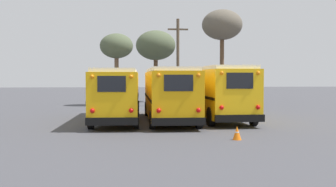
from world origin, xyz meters
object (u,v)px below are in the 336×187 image
Objects in this scene: school_bus_2 at (215,91)px; bare_tree_2 at (222,26)px; school_bus_0 at (118,93)px; bare_tree_1 at (156,46)px; bare_tree_0 at (116,47)px; traffic_cone at (237,133)px; school_bus_1 at (169,93)px; utility_pole at (178,61)px.

bare_tree_2 is (3.95, 14.51, 5.78)m from school_bus_2.
bare_tree_1 is at bearing 78.53° from school_bus_0.
bare_tree_1 is 7.25m from bare_tree_2.
bare_tree_0 is at bearing 90.86° from school_bus_0.
traffic_cone is (4.95, -8.10, -1.36)m from school_bus_0.
utility_pole is at bearing 80.09° from school_bus_1.
utility_pole is 6.70m from bare_tree_2.
school_bus_2 is 1.19× the size of bare_tree_2.
school_bus_1 reaches higher than school_bus_0.
traffic_cone is at bearing -96.73° from school_bus_2.
utility_pole is at bearing 94.00° from school_bus_2.
school_bus_2 reaches higher than traffic_cone.
school_bus_1 is 1.30× the size of utility_pole.
traffic_cone is (1.96, -7.49, -1.39)m from school_bus_1.
traffic_cone is (-1.03, -8.77, -1.46)m from school_bus_2.
school_bus_0 is 6.03m from school_bus_2.
bare_tree_0 is (-3.20, 14.13, 3.61)m from school_bus_1.
utility_pole is 5.75m from bare_tree_0.
utility_pole is (-0.79, 11.32, 2.28)m from school_bus_2.
school_bus_0 is at bearing -123.24° from bare_tree_2.
school_bus_2 is 8.95m from traffic_cone.
school_bus_0 is 3.06m from school_bus_1.
utility_pole is at bearing 89.31° from traffic_cone.
school_bus_2 is (2.99, 1.28, 0.07)m from school_bus_1.
school_bus_0 is at bearing 168.39° from school_bus_1.
bare_tree_1 is at bearing 97.09° from school_bus_2.
school_bus_0 is 13.99m from bare_tree_0.
bare_tree_0 reaches higher than school_bus_1.
bare_tree_2 reaches higher than traffic_cone.
school_bus_2 is at bearing 6.33° from school_bus_0.
school_bus_1 is at bearing -92.30° from bare_tree_1.
utility_pole reaches higher than school_bus_0.
utility_pole is 1.04× the size of bare_tree_1.
school_bus_0 is 18.49× the size of traffic_cone.
school_bus_1 is at bearing -77.25° from bare_tree_0.
utility_pole is 1.18× the size of bare_tree_0.
school_bus_2 reaches higher than school_bus_1.
bare_tree_0 is 22.78m from traffic_cone.
bare_tree_2 reaches higher than bare_tree_1.
bare_tree_2 is (4.74, 3.18, 3.50)m from utility_pole.
school_bus_1 is 1.10× the size of bare_tree_2.
bare_tree_1 reaches higher than bare_tree_0.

